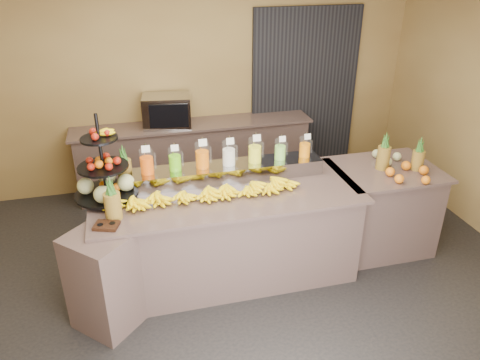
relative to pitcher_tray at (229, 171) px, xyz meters
name	(u,v)px	position (x,y,z in m)	size (l,w,h in m)	color
ground	(235,292)	(-0.09, -0.58, -1.01)	(6.00, 6.00, 0.00)	black
room_envelope	(234,77)	(0.10, 0.21, 0.87)	(6.04, 5.02, 2.82)	olive
buffet_counter	(217,238)	(-0.20, -0.32, -0.54)	(2.75, 1.25, 0.93)	gray
right_counter	(380,207)	(1.61, -0.18, -0.54)	(1.08, 0.88, 0.93)	gray
back_ledge	(195,156)	(-0.09, 1.67, -0.54)	(3.10, 0.55, 0.93)	gray
pitcher_tray	(229,171)	(0.00, 0.00, 0.00)	(1.85, 0.30, 0.15)	gray
juice_pitcher_orange_a	(147,163)	(-0.78, 0.00, 0.18)	(0.13, 0.13, 0.31)	silver
juice_pitcher_green	(175,161)	(-0.52, 0.00, 0.17)	(0.12, 0.12, 0.29)	silver
juice_pitcher_orange_b	(202,157)	(-0.26, 0.00, 0.18)	(0.13, 0.14, 0.32)	silver
juice_pitcher_milk	(229,155)	(0.00, 0.00, 0.18)	(0.13, 0.13, 0.31)	silver
juice_pitcher_lemon	(255,152)	(0.26, 0.00, 0.18)	(0.13, 0.14, 0.32)	silver
juice_pitcher_lime	(280,151)	(0.52, 0.00, 0.17)	(0.11, 0.12, 0.27)	silver
juice_pitcher_orange_c	(305,148)	(0.78, 0.00, 0.17)	(0.11, 0.12, 0.27)	silver
banana_heap	(205,190)	(-0.30, -0.31, -0.01)	(1.82, 0.16, 0.15)	yellow
fruit_stand	(109,177)	(-1.13, -0.11, 0.13)	(0.66, 0.66, 0.80)	black
condiment_caddy	(106,226)	(-1.17, -0.62, -0.06)	(0.19, 0.14, 0.03)	black
pineapple_left_a	(112,203)	(-1.11, -0.50, 0.07)	(0.14, 0.14, 0.40)	brown
pineapple_left_b	(125,169)	(-0.99, 0.13, 0.08)	(0.14, 0.14, 0.41)	brown
right_fruit_pile	(404,166)	(1.72, -0.33, 0.00)	(0.46, 0.44, 0.24)	brown
oven_warmer	(167,111)	(-0.41, 1.67, 0.12)	(0.59, 0.41, 0.39)	gray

